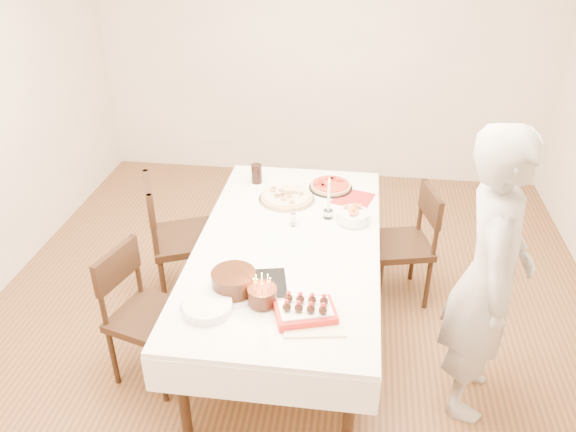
# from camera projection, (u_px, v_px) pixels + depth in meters

# --- Properties ---
(floor) EXTENTS (5.00, 5.00, 0.00)m
(floor) POSITION_uv_depth(u_px,v_px,m) (290.00, 325.00, 3.98)
(floor) COLOR brown
(floor) RESTS_ON ground
(wall_back) EXTENTS (4.50, 0.04, 2.70)m
(wall_back) POSITION_uv_depth(u_px,v_px,m) (323.00, 47.00, 5.44)
(wall_back) COLOR beige
(wall_back) RESTS_ON floor
(dining_table) EXTENTS (1.70, 2.37, 0.75)m
(dining_table) POSITION_uv_depth(u_px,v_px,m) (288.00, 289.00, 3.73)
(dining_table) COLOR silver
(dining_table) RESTS_ON floor
(chair_right_savory) EXTENTS (0.55, 0.55, 0.89)m
(chair_right_savory) POSITION_uv_depth(u_px,v_px,m) (400.00, 245.00, 4.06)
(chair_right_savory) COLOR black
(chair_right_savory) RESTS_ON floor
(chair_left_savory) EXTENTS (0.67, 0.67, 0.99)m
(chair_left_savory) POSITION_uv_depth(u_px,v_px,m) (185.00, 238.00, 4.04)
(chair_left_savory) COLOR black
(chair_left_savory) RESTS_ON floor
(chair_left_dessert) EXTENTS (0.56, 0.56, 0.89)m
(chair_left_dessert) POSITION_uv_depth(u_px,v_px,m) (150.00, 317.00, 3.37)
(chair_left_dessert) COLOR black
(chair_left_dessert) RESTS_ON floor
(person) EXTENTS (0.52, 0.70, 1.75)m
(person) POSITION_uv_depth(u_px,v_px,m) (489.00, 278.00, 3.00)
(person) COLOR #A39F9A
(person) RESTS_ON floor
(pizza_white) EXTENTS (0.42, 0.42, 0.04)m
(pizza_white) POSITION_uv_depth(u_px,v_px,m) (287.00, 197.00, 4.00)
(pizza_white) COLOR beige
(pizza_white) RESTS_ON dining_table
(pizza_pepperoni) EXTENTS (0.38, 0.38, 0.04)m
(pizza_pepperoni) POSITION_uv_depth(u_px,v_px,m) (331.00, 186.00, 4.16)
(pizza_pepperoni) COLOR red
(pizza_pepperoni) RESTS_ON dining_table
(red_placemat) EXTENTS (0.33, 0.33, 0.01)m
(red_placemat) POSITION_uv_depth(u_px,v_px,m) (353.00, 199.00, 4.03)
(red_placemat) COLOR #B21E1E
(red_placemat) RESTS_ON dining_table
(pasta_bowl) EXTENTS (0.24, 0.24, 0.07)m
(pasta_bowl) POSITION_uv_depth(u_px,v_px,m) (353.00, 216.00, 3.73)
(pasta_bowl) COLOR white
(pasta_bowl) RESTS_ON dining_table
(taper_candle) EXTENTS (0.07, 0.07, 0.31)m
(taper_candle) POSITION_uv_depth(u_px,v_px,m) (329.00, 198.00, 3.72)
(taper_candle) COLOR white
(taper_candle) RESTS_ON dining_table
(shaker_pair) EXTENTS (0.08, 0.08, 0.09)m
(shaker_pair) POSITION_uv_depth(u_px,v_px,m) (293.00, 220.00, 3.68)
(shaker_pair) COLOR white
(shaker_pair) RESTS_ON dining_table
(cola_glass) EXTENTS (0.10, 0.10, 0.15)m
(cola_glass) POSITION_uv_depth(u_px,v_px,m) (257.00, 174.00, 4.22)
(cola_glass) COLOR black
(cola_glass) RESTS_ON dining_table
(layer_cake) EXTENTS (0.38, 0.38, 0.12)m
(layer_cake) POSITION_uv_depth(u_px,v_px,m) (234.00, 282.00, 3.07)
(layer_cake) COLOR black
(layer_cake) RESTS_ON dining_table
(cake_board) EXTENTS (0.33, 0.33, 0.01)m
(cake_board) POSITION_uv_depth(u_px,v_px,m) (262.00, 284.00, 3.16)
(cake_board) COLOR black
(cake_board) RESTS_ON dining_table
(birthday_cake) EXTENTS (0.17, 0.17, 0.16)m
(birthday_cake) POSITION_uv_depth(u_px,v_px,m) (262.00, 290.00, 2.97)
(birthday_cake) COLOR #3A1C0F
(birthday_cake) RESTS_ON dining_table
(strawberry_box) EXTENTS (0.35, 0.29, 0.08)m
(strawberry_box) POSITION_uv_depth(u_px,v_px,m) (305.00, 311.00, 2.90)
(strawberry_box) COLOR red
(strawberry_box) RESTS_ON dining_table
(box_lid) EXTENTS (0.34, 0.26, 0.03)m
(box_lid) POSITION_uv_depth(u_px,v_px,m) (314.00, 324.00, 2.87)
(box_lid) COLOR beige
(box_lid) RESTS_ON dining_table
(plate_stack) EXTENTS (0.34, 0.34, 0.05)m
(plate_stack) POSITION_uv_depth(u_px,v_px,m) (207.00, 307.00, 2.95)
(plate_stack) COLOR white
(plate_stack) RESTS_ON dining_table
(china_plate) EXTENTS (0.24, 0.24, 0.01)m
(china_plate) POSITION_uv_depth(u_px,v_px,m) (199.00, 305.00, 3.00)
(china_plate) COLOR white
(china_plate) RESTS_ON dining_table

